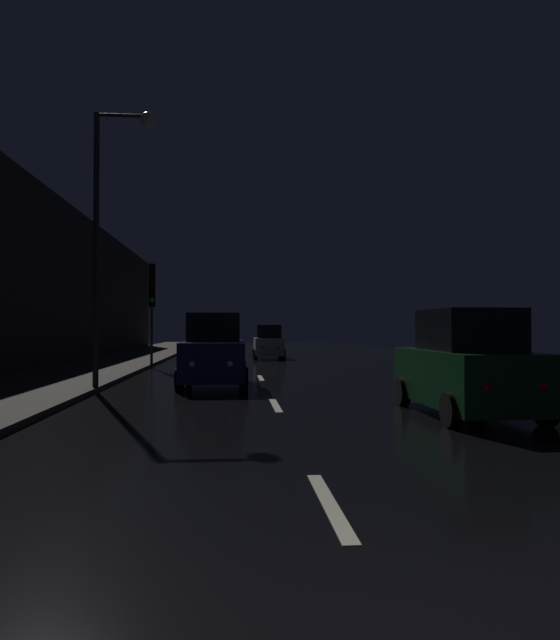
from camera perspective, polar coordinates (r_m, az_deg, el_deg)
The scene contains 9 objects.
ground at distance 27.22m, azimuth -2.65°, elevation -4.59°, with size 26.12×84.00×0.02m, color black.
sidewalk_left at distance 27.83m, azimuth -16.95°, elevation -4.29°, with size 4.40×84.00×0.15m, color #38332B.
building_facade_left at distance 25.23m, azimuth -24.41°, elevation 4.26°, with size 0.80×63.00×7.96m, color #2D2B28.
lane_centerline at distance 13.08m, azimuth -0.44°, elevation -8.56°, with size 0.16×16.74×0.01m.
traffic_light_far_left at distance 25.72m, azimuth -12.72°, elevation 2.65°, with size 0.36×0.48×4.61m.
streetlamp_overhead at distance 16.79m, azimuth -16.45°, elevation 10.75°, with size 1.70×0.44×7.83m.
car_approaching_headlights at distance 17.74m, azimuth -6.64°, elevation -3.25°, with size 2.04×4.42×2.23m.
car_parked_right_near at distance 12.20m, azimuth 18.14°, elevation -4.47°, with size 1.97×4.26×2.15m.
car_distant_taillights at distance 33.67m, azimuth -1.18°, elevation -2.32°, with size 1.81×3.92×1.97m.
Camera 1 is at (-0.95, -2.65, 1.76)m, focal length 31.96 mm.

